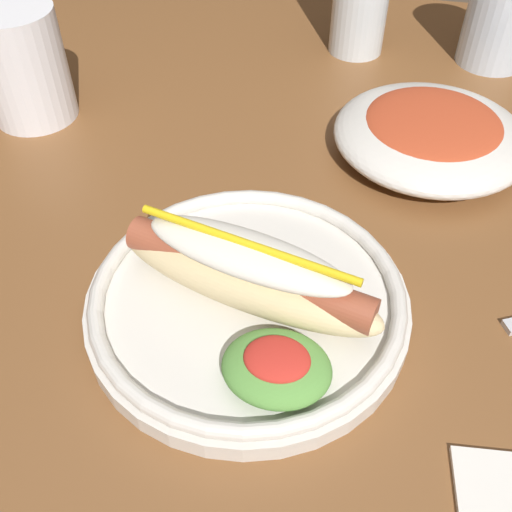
{
  "coord_description": "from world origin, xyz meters",
  "views": [
    {
      "loc": [
        0.02,
        -0.42,
        1.09
      ],
      "look_at": [
        -0.05,
        -0.11,
        0.77
      ],
      "focal_mm": 41.95,
      "sensor_mm": 36.0,
      "label": 1
    }
  ],
  "objects_px": {
    "water_cup": "(504,8)",
    "side_bowl": "(431,133)",
    "hot_dog_plate": "(249,296)",
    "extra_cup": "(24,65)"
  },
  "relations": [
    {
      "from": "hot_dog_plate",
      "to": "side_bowl",
      "type": "height_order",
      "value": "hot_dog_plate"
    },
    {
      "from": "water_cup",
      "to": "side_bowl",
      "type": "relative_size",
      "value": 0.7
    },
    {
      "from": "water_cup",
      "to": "side_bowl",
      "type": "height_order",
      "value": "water_cup"
    },
    {
      "from": "water_cup",
      "to": "extra_cup",
      "type": "xyz_separation_m",
      "value": [
        -0.48,
        -0.22,
        -0.01
      ]
    },
    {
      "from": "hot_dog_plate",
      "to": "side_bowl",
      "type": "distance_m",
      "value": 0.27
    },
    {
      "from": "extra_cup",
      "to": "side_bowl",
      "type": "relative_size",
      "value": 0.61
    },
    {
      "from": "hot_dog_plate",
      "to": "extra_cup",
      "type": "relative_size",
      "value": 2.1
    },
    {
      "from": "water_cup",
      "to": "side_bowl",
      "type": "distance_m",
      "value": 0.23
    },
    {
      "from": "extra_cup",
      "to": "side_bowl",
      "type": "xyz_separation_m",
      "value": [
        0.41,
        0.01,
        -0.03
      ]
    },
    {
      "from": "hot_dog_plate",
      "to": "side_bowl",
      "type": "bearing_deg",
      "value": 61.59
    }
  ]
}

